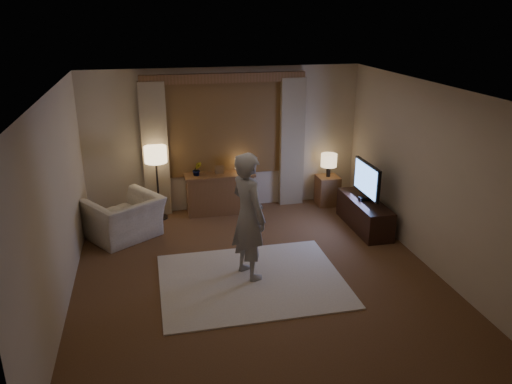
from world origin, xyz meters
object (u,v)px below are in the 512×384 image
object	(u,v)px
sideboard	(220,194)
side_table	(327,190)
tv_stand	(364,214)
armchair	(125,218)
person	(248,216)

from	to	relation	value
sideboard	side_table	xyz separation A→B (m)	(2.06, -0.05, -0.07)
sideboard	tv_stand	bearing A→B (deg)	-28.22
armchair	tv_stand	bearing A→B (deg)	139.21
sideboard	tv_stand	world-z (taller)	sideboard
sideboard	side_table	world-z (taller)	sideboard
armchair	side_table	distance (m)	3.81
sideboard	armchair	bearing A→B (deg)	-155.51
sideboard	person	distance (m)	2.49
side_table	armchair	bearing A→B (deg)	-169.18
sideboard	person	bearing A→B (deg)	-89.21
side_table	person	size ratio (longest dim) A/B	0.31
side_table	person	xyz separation A→B (m)	(-2.03, -2.38, 0.63)
sideboard	armchair	xyz separation A→B (m)	(-1.68, -0.77, -0.00)
tv_stand	person	bearing A→B (deg)	-152.18
armchair	tv_stand	world-z (taller)	armchair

